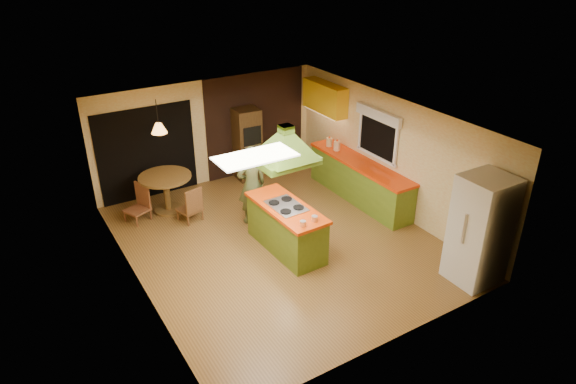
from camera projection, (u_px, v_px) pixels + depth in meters
ground at (279, 241)px, 10.13m from camera, size 6.50×6.50×0.00m
room_walls at (279, 184)px, 9.56m from camera, size 5.50×6.50×6.50m
ceiling_plane at (278, 120)px, 8.99m from camera, size 6.50×6.50×0.00m
brick_panel at (256, 123)px, 12.60m from camera, size 2.64×0.03×2.50m
nook_opening at (147, 153)px, 11.41m from camera, size 2.20×0.03×2.10m
right_counter at (359, 181)px, 11.51m from camera, size 0.62×3.05×0.92m
upper_cabinets at (325, 98)px, 12.11m from camera, size 0.34×1.40×0.70m
window_right at (378, 126)px, 10.88m from camera, size 0.12×1.35×1.06m
fluor_panel at (255, 157)px, 7.58m from camera, size 1.20×0.60×0.03m
kitchen_island at (286, 227)px, 9.68m from camera, size 0.80×1.87×0.94m
range_hood at (286, 139)px, 8.87m from camera, size 1.07×0.78×0.80m
man at (252, 185)px, 10.46m from camera, size 0.66×0.47×1.69m
refrigerator at (480, 230)px, 8.61m from camera, size 0.81×0.77×1.96m
wall_oven at (247, 144)px, 12.36m from camera, size 0.61×0.63×1.76m
dining_table at (166, 186)px, 10.98m from camera, size 1.12×1.12×0.83m
chair_left at (136, 204)px, 10.66m from camera, size 0.57×0.57×0.79m
chair_near at (189, 203)px, 10.69m from camera, size 0.52×0.52×0.78m
pendant_lamp at (159, 128)px, 10.38m from camera, size 0.36×0.36×0.21m
canister_large at (337, 146)px, 11.86m from camera, size 0.19×0.19×0.22m
canister_medium at (329, 142)px, 12.09m from camera, size 0.16×0.16×0.20m
canister_small at (336, 146)px, 11.88m from camera, size 0.17×0.17×0.18m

